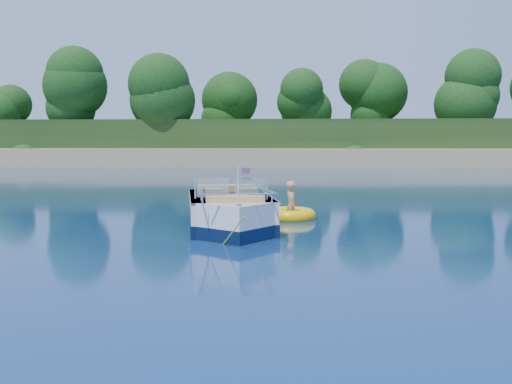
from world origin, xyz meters
TOP-DOWN VIEW (x-y plane):
  - ground at (0.00, 0.00)m, footprint 160.00×160.00m
  - shoreline at (0.00, 63.77)m, footprint 170.00×59.00m
  - treeline at (0.04, 41.01)m, footprint 150.00×7.12m
  - motorboat at (0.64, 1.98)m, footprint 2.55×5.33m
  - tow_tube at (2.05, 3.93)m, footprint 1.77×1.77m
  - boy at (2.09, 3.93)m, footprint 0.43×0.78m

SIDE VIEW (x-z plane):
  - ground at x=0.00m, z-range 0.00..0.00m
  - boy at x=2.09m, z-range -0.73..0.73m
  - tow_tube at x=2.05m, z-range -0.09..0.28m
  - motorboat at x=0.64m, z-range -0.55..1.24m
  - shoreline at x=0.00m, z-range -2.02..3.98m
  - treeline at x=0.04m, z-range 1.45..9.64m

